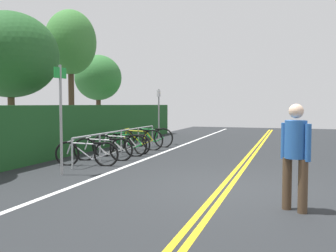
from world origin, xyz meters
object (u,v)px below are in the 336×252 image
(bicycle_5, at_px, (151,137))
(pedestrian, at_px, (295,150))
(bicycle_1, at_px, (103,149))
(bicycle_0, at_px, (87,154))
(bicycle_3, at_px, (129,143))
(tree_mid, at_px, (10,55))
(bicycle_4, at_px, (138,140))
(sign_post_near, at_px, (61,110))
(sign_post_far, at_px, (159,111))
(tree_extra, at_px, (98,78))
(tree_far_right, at_px, (71,43))
(bicycle_2, at_px, (120,145))
(bike_rack, at_px, (121,136))

(bicycle_5, relative_size, pedestrian, 1.10)
(bicycle_1, bearing_deg, bicycle_0, -178.64)
(bicycle_3, xyz_separation_m, tree_mid, (-1.37, 3.52, 2.86))
(bicycle_4, bearing_deg, sign_post_near, -178.07)
(sign_post_near, xyz_separation_m, sign_post_far, (6.78, 0.08, -0.15))
(bicycle_0, relative_size, sign_post_far, 0.76)
(bicycle_4, xyz_separation_m, sign_post_far, (1.90, -0.08, 0.97))
(bicycle_0, distance_m, tree_extra, 9.68)
(bicycle_3, bearing_deg, bicycle_0, 179.91)
(bicycle_1, xyz_separation_m, sign_post_far, (4.55, -0.06, 1.00))
(bicycle_3, relative_size, bicycle_4, 0.91)
(bicycle_0, bearing_deg, bicycle_3, -0.09)
(bicycle_3, distance_m, sign_post_near, 4.15)
(bicycle_0, relative_size, bicycle_4, 0.93)
(sign_post_near, relative_size, tree_far_right, 0.46)
(bicycle_2, relative_size, bicycle_3, 1.00)
(bicycle_2, relative_size, bicycle_4, 0.91)
(sign_post_far, distance_m, tree_extra, 5.35)
(sign_post_far, bearing_deg, bicycle_2, -179.71)
(bicycle_0, xyz_separation_m, tree_far_right, (4.70, 3.46, 3.75))
(tree_far_right, bearing_deg, bicycle_0, -143.62)
(sign_post_near, height_order, sign_post_far, sign_post_near)
(sign_post_near, bearing_deg, bicycle_5, 0.84)
(tree_extra, bearing_deg, pedestrian, -139.63)
(pedestrian, bearing_deg, bicycle_5, 35.05)
(bike_rack, relative_size, bicycle_0, 3.36)
(tree_mid, height_order, tree_far_right, tree_far_right)
(bicycle_0, distance_m, bicycle_1, 0.94)
(bike_rack, distance_m, bicycle_2, 0.47)
(sign_post_far, bearing_deg, bicycle_4, 177.47)
(bicycle_2, distance_m, sign_post_far, 3.76)
(sign_post_far, xyz_separation_m, tree_far_right, (-0.79, 3.50, 2.74))
(pedestrian, bearing_deg, tree_mid, 65.24)
(bicycle_1, xyz_separation_m, pedestrian, (-3.61, -5.14, 0.59))
(bicycle_0, bearing_deg, sign_post_near, -174.77)
(bicycle_2, xyz_separation_m, tree_far_right, (2.84, 3.52, 3.73))
(bicycle_0, xyz_separation_m, tree_mid, (1.32, 3.52, 2.86))
(pedestrian, distance_m, tree_mid, 9.78)
(bicycle_2, distance_m, tree_far_right, 5.87)
(bike_rack, bearing_deg, tree_mid, 105.04)
(sign_post_far, bearing_deg, tree_extra, 56.39)
(bicycle_2, height_order, tree_far_right, tree_far_right)
(bicycle_2, xyz_separation_m, bicycle_4, (1.72, 0.10, 0.03))
(bicycle_3, distance_m, bicycle_4, 0.89)
(bike_rack, relative_size, sign_post_near, 2.28)
(tree_far_right, bearing_deg, pedestrian, -130.64)
(tree_mid, xyz_separation_m, tree_far_right, (3.38, -0.06, 0.90))
(pedestrian, distance_m, tree_extra, 14.55)
(bicycle_3, relative_size, tree_extra, 0.40)
(bicycle_3, bearing_deg, pedestrian, -136.32)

